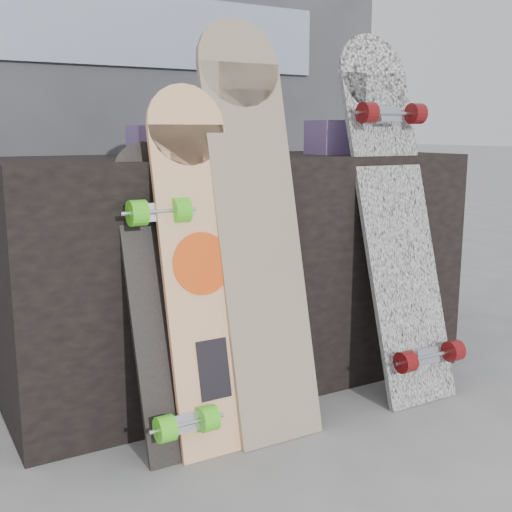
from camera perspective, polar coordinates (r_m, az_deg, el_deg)
ground at (r=2.00m, az=5.30°, el=-15.18°), size 60.00×60.00×0.00m
vendor_table at (r=2.27m, az=-1.78°, el=-1.21°), size 1.60×0.60×0.80m
booth at (r=3.00m, az=-9.80°, el=15.09°), size 2.40×0.22×2.20m
merch_box_purple at (r=2.10m, az=-8.60°, el=10.04°), size 0.18×0.12×0.10m
merch_box_small at (r=2.35m, az=6.67°, el=10.43°), size 0.14×0.14×0.12m
merch_box_flat at (r=2.23m, az=-3.38°, el=9.69°), size 0.22×0.10×0.06m
longboard_geisha at (r=1.78m, az=-4.97°, el=-0.21°), size 0.23×0.24×1.01m
longboard_celtic at (r=1.87m, az=0.03°, el=3.69°), size 0.27×0.31×1.21m
longboard_cascadia at (r=2.20m, az=12.27°, el=4.23°), size 0.28×0.42×1.21m
skateboard_dark at (r=1.77m, az=-8.15°, el=-3.66°), size 0.19×0.31×0.86m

